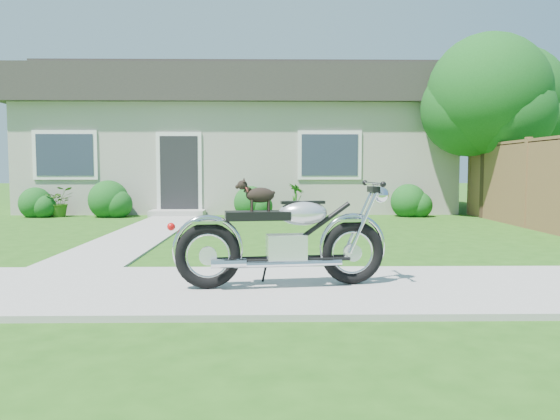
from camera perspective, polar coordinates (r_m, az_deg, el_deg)
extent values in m
plane|color=#235114|center=(5.78, -10.40, -8.21)|extent=(80.00, 80.00, 0.00)
cube|color=#9E9B93|center=(5.78, -10.41, -8.02)|extent=(24.00, 2.20, 0.04)
cube|color=#9E9B93|center=(10.92, -13.87, -2.25)|extent=(1.20, 8.00, 0.03)
cube|color=#ACA79B|center=(17.59, -4.02, 5.19)|extent=(12.00, 6.00, 3.00)
cube|color=#2D2B28|center=(17.73, -4.05, 11.67)|extent=(12.60, 6.60, 1.00)
cube|color=#2D2B28|center=(17.84, -4.07, 13.90)|extent=(12.60, 2.00, 0.60)
cube|color=black|center=(14.74, -10.49, 3.53)|extent=(1.00, 0.06, 2.10)
cube|color=#9E9B93|center=(14.44, -10.67, -0.34)|extent=(1.40, 0.70, 0.16)
cube|color=#2D3847|center=(15.53, -21.55, 5.37)|extent=(1.70, 0.05, 1.30)
cube|color=#2D3847|center=(14.62, 5.21, 5.74)|extent=(1.70, 0.05, 1.30)
cube|color=olive|center=(12.53, 24.41, 2.38)|extent=(0.08, 6.50, 1.80)
cube|color=olive|center=(15.52, 19.29, 3.03)|extent=(0.12, 0.12, 1.90)
cube|color=olive|center=(12.52, 24.42, 2.61)|extent=(0.12, 0.12, 1.90)
cube|color=olive|center=(12.53, 24.55, 6.59)|extent=(0.08, 6.50, 0.08)
cylinder|color=#3D2B1C|center=(14.69, 20.73, 4.09)|extent=(0.28, 0.28, 2.50)
sphere|color=#144C17|center=(14.81, 20.93, 11.26)|extent=(3.00, 3.00, 3.00)
sphere|color=#144C17|center=(14.63, 22.79, 9.32)|extent=(2.20, 2.20, 2.20)
cylinder|color=#3D2B1C|center=(17.67, 22.88, 4.26)|extent=(0.28, 0.28, 2.64)
sphere|color=#144C17|center=(17.78, 23.07, 10.56)|extent=(3.16, 3.16, 3.16)
sphere|color=#144C17|center=(17.62, 24.63, 8.85)|extent=(2.32, 2.32, 2.32)
sphere|color=#144C17|center=(15.34, -24.19, 0.64)|extent=(0.83, 0.83, 0.83)
sphere|color=#144C17|center=(14.54, 13.27, 0.87)|extent=(0.91, 0.91, 0.91)
sphere|color=#144C17|center=(14.11, -3.10, 0.78)|extent=(0.86, 0.86, 0.86)
sphere|color=#144C17|center=(14.70, -17.48, 1.00)|extent=(1.02, 1.02, 1.02)
imported|color=#305C18|center=(15.16, -22.03, 0.81)|extent=(0.89, 0.85, 0.78)
imported|color=#27661C|center=(14.16, 1.71, 1.06)|extent=(0.66, 0.66, 0.86)
torus|color=black|center=(5.77, 7.58, -4.42)|extent=(0.68, 0.20, 0.67)
torus|color=black|center=(5.55, -7.53, -4.77)|extent=(0.68, 0.20, 0.67)
cube|color=silver|center=(5.61, 0.68, -4.11)|extent=(0.43, 0.29, 0.30)
ellipsoid|color=silver|center=(5.60, 2.40, -0.32)|extent=(0.54, 0.35, 0.26)
cube|color=black|center=(5.53, -2.39, -0.59)|extent=(0.68, 0.34, 0.09)
cube|color=silver|center=(5.73, 7.61, -1.05)|extent=(0.32, 0.18, 0.03)
cube|color=silver|center=(5.51, -7.57, -1.27)|extent=(0.32, 0.18, 0.03)
cylinder|color=silver|center=(5.77, 9.75, 2.74)|extent=(0.11, 0.60, 0.03)
sphere|color=silver|center=(5.80, 10.49, 1.55)|extent=(0.19, 0.19, 0.17)
cylinder|color=silver|center=(5.51, 0.89, -5.65)|extent=(1.10, 0.20, 0.06)
ellipsoid|color=black|center=(5.52, -2.09, 1.56)|extent=(0.31, 0.17, 0.15)
sphere|color=black|center=(5.50, -3.95, 2.62)|extent=(0.11, 0.11, 0.09)
cylinder|color=black|center=(5.55, -3.00, 0.51)|extent=(0.03, 0.03, 0.12)
cylinder|color=black|center=(5.48, -2.93, 0.47)|extent=(0.03, 0.03, 0.12)
cylinder|color=black|center=(5.57, -1.25, 0.53)|extent=(0.03, 0.03, 0.12)
cylinder|color=black|center=(5.50, -1.16, 0.48)|extent=(0.03, 0.03, 0.12)
torus|color=#DB433A|center=(5.50, -3.51, 2.17)|extent=(0.05, 0.09, 0.08)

